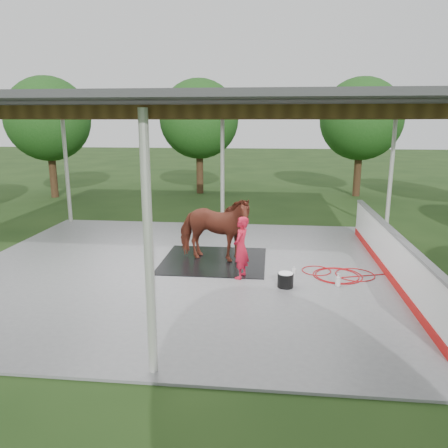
# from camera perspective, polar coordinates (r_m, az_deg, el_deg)

# --- Properties ---
(ground) EXTENTS (100.00, 100.00, 0.00)m
(ground) POSITION_cam_1_polar(r_m,az_deg,el_deg) (11.23, -2.87, -6.05)
(ground) COLOR #1E3814
(concrete_slab) EXTENTS (12.00, 10.00, 0.05)m
(concrete_slab) POSITION_cam_1_polar(r_m,az_deg,el_deg) (11.22, -2.88, -5.93)
(concrete_slab) COLOR slate
(concrete_slab) RESTS_ON ground
(pavilion_structure) EXTENTS (12.60, 10.60, 4.05)m
(pavilion_structure) POSITION_cam_1_polar(r_m,az_deg,el_deg) (10.59, -3.13, 14.62)
(pavilion_structure) COLOR beige
(pavilion_structure) RESTS_ON ground
(dasher_board) EXTENTS (0.16, 8.00, 1.15)m
(dasher_board) POSITION_cam_1_polar(r_m,az_deg,el_deg) (11.30, 20.85, -3.66)
(dasher_board) COLOR red
(dasher_board) RESTS_ON concrete_slab
(tree_belt) EXTENTS (28.00, 28.00, 5.80)m
(tree_belt) POSITION_cam_1_polar(r_m,az_deg,el_deg) (11.44, -0.85, 13.65)
(tree_belt) COLOR #382314
(tree_belt) RESTS_ON ground
(rubber_mat) EXTENTS (2.74, 2.57, 0.02)m
(rubber_mat) POSITION_cam_1_polar(r_m,az_deg,el_deg) (11.78, -1.33, -4.80)
(rubber_mat) COLOR black
(rubber_mat) RESTS_ON concrete_slab
(horse) EXTENTS (2.22, 1.33, 1.76)m
(horse) POSITION_cam_1_polar(r_m,az_deg,el_deg) (11.53, -1.35, -0.60)
(horse) COLOR maroon
(horse) RESTS_ON rubber_mat
(handler) EXTENTS (0.49, 0.62, 1.50)m
(handler) POSITION_cam_1_polar(r_m,az_deg,el_deg) (10.34, 2.23, -3.11)
(handler) COLOR #B8132B
(handler) RESTS_ON concrete_slab
(wash_bucket) EXTENTS (0.36, 0.36, 0.33)m
(wash_bucket) POSITION_cam_1_polar(r_m,az_deg,el_deg) (10.04, 8.03, -7.23)
(wash_bucket) COLOR black
(wash_bucket) RESTS_ON concrete_slab
(soap_bottle_a) EXTENTS (0.17, 0.17, 0.31)m
(soap_bottle_a) POSITION_cam_1_polar(r_m,az_deg,el_deg) (10.32, 14.67, -7.08)
(soap_bottle_a) COLOR silver
(soap_bottle_a) RESTS_ON concrete_slab
(soap_bottle_b) EXTENTS (0.11, 0.11, 0.19)m
(soap_bottle_b) POSITION_cam_1_polar(r_m,az_deg,el_deg) (10.94, 9.13, -5.94)
(soap_bottle_b) COLOR #338CD8
(soap_bottle_b) RESTS_ON concrete_slab
(hose_coil) EXTENTS (2.34, 1.27, 0.02)m
(hose_coil) POSITION_cam_1_polar(r_m,az_deg,el_deg) (11.09, 14.76, -6.41)
(hose_coil) COLOR #9D0B0F
(hose_coil) RESTS_ON concrete_slab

